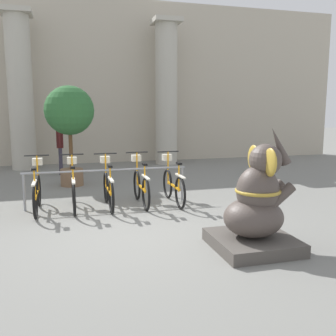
% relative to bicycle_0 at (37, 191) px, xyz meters
% --- Properties ---
extents(ground_plane, '(60.00, 60.00, 0.00)m').
position_rel_bicycle_0_xyz_m(ground_plane, '(1.69, -1.83, -0.41)').
color(ground_plane, slate).
extents(building_facade, '(20.00, 0.20, 6.00)m').
position_rel_bicycle_0_xyz_m(building_facade, '(1.69, 6.77, 2.59)').
color(building_facade, '#BCB29E').
rests_on(building_facade, ground_plane).
extents(column_left, '(0.99, 0.99, 5.16)m').
position_rel_bicycle_0_xyz_m(column_left, '(-0.80, 5.77, 2.21)').
color(column_left, '#BCB7A8').
rests_on(column_left, ground_plane).
extents(column_right, '(0.99, 0.99, 5.16)m').
position_rel_bicycle_0_xyz_m(column_right, '(4.17, 5.77, 2.21)').
color(column_right, '#BCB7A8').
rests_on(column_right, ground_plane).
extents(bike_rack, '(3.37, 0.05, 0.77)m').
position_rel_bicycle_0_xyz_m(bike_rack, '(1.38, 0.12, 0.19)').
color(bike_rack, gray).
rests_on(bike_rack, ground_plane).
extents(bicycle_0, '(0.48, 1.64, 1.08)m').
position_rel_bicycle_0_xyz_m(bicycle_0, '(0.00, 0.00, 0.00)').
color(bicycle_0, black).
rests_on(bicycle_0, ground_plane).
extents(bicycle_1, '(0.48, 1.64, 1.08)m').
position_rel_bicycle_0_xyz_m(bicycle_1, '(0.69, 0.00, 0.00)').
color(bicycle_1, black).
rests_on(bicycle_1, ground_plane).
extents(bicycle_2, '(0.48, 1.64, 1.08)m').
position_rel_bicycle_0_xyz_m(bicycle_2, '(1.38, -0.03, 0.00)').
color(bicycle_2, black).
rests_on(bicycle_2, ground_plane).
extents(bicycle_3, '(0.48, 1.64, 1.08)m').
position_rel_bicycle_0_xyz_m(bicycle_3, '(2.08, 0.04, 0.00)').
color(bicycle_3, black).
rests_on(bicycle_3, ground_plane).
extents(bicycle_4, '(0.48, 1.64, 1.08)m').
position_rel_bicycle_0_xyz_m(bicycle_4, '(2.77, -0.03, 0.00)').
color(bicycle_4, black).
rests_on(bicycle_4, ground_plane).
extents(elephant_statue, '(1.13, 1.13, 1.78)m').
position_rel_bicycle_0_xyz_m(elephant_statue, '(3.18, -2.91, 0.19)').
color(elephant_statue, '#4C4742').
rests_on(elephant_statue, ground_plane).
extents(person_pedestrian, '(0.23, 0.47, 1.71)m').
position_rel_bicycle_0_xyz_m(person_pedestrian, '(0.40, 4.30, 0.62)').
color(person_pedestrian, '#383342').
rests_on(person_pedestrian, ground_plane).
extents(potted_tree, '(1.27, 1.27, 2.61)m').
position_rel_bicycle_0_xyz_m(potted_tree, '(0.70, 2.48, 1.44)').
color(potted_tree, brown).
rests_on(potted_tree, ground_plane).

